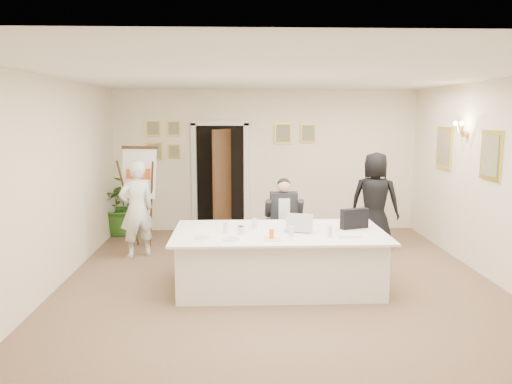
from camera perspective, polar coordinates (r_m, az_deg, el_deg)
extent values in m
plane|color=brown|center=(6.84, 2.72, -10.92)|extent=(7.00, 7.00, 0.00)
cube|color=white|center=(6.46, 2.90, 13.15)|extent=(6.00, 7.00, 0.02)
cube|color=silver|center=(9.98, 1.08, 3.59)|extent=(6.00, 0.10, 2.80)
cube|color=silver|center=(3.11, 8.42, -8.34)|extent=(6.00, 0.10, 2.80)
cube|color=silver|center=(6.93, -22.76, 0.57)|extent=(0.10, 7.00, 2.80)
cube|color=silver|center=(7.40, 26.65, 0.81)|extent=(0.10, 7.00, 2.80)
cube|color=black|center=(9.97, -4.09, 1.54)|extent=(0.92, 0.06, 2.10)
cube|color=white|center=(9.98, -7.08, 1.50)|extent=(0.10, 0.06, 2.20)
cube|color=white|center=(9.94, -1.10, 1.54)|extent=(0.10, 0.06, 2.20)
cube|color=#352311|center=(9.56, -3.87, 1.11)|extent=(0.33, 0.81, 2.02)
cube|color=white|center=(6.78, 2.63, -7.79)|extent=(2.63, 1.31, 0.75)
cube|color=white|center=(6.68, 2.65, -4.62)|extent=(2.81, 1.49, 0.03)
cube|color=white|center=(8.76, -13.10, 2.07)|extent=(0.63, 0.31, 0.85)
imported|color=white|center=(8.32, -13.48, -1.92)|extent=(0.69, 0.63, 1.59)
imported|color=black|center=(8.81, 13.42, -1.01)|extent=(0.97, 0.82, 1.69)
imported|color=#2F6421|center=(10.03, -15.03, -1.39)|extent=(1.18, 1.06, 1.17)
cube|color=black|center=(6.93, 11.17, -3.00)|extent=(0.40, 0.23, 0.27)
cube|color=white|center=(6.50, 10.57, -4.87)|extent=(0.30, 0.22, 0.03)
cylinder|color=white|center=(6.32, -6.23, -5.24)|extent=(0.22, 0.22, 0.01)
cylinder|color=white|center=(6.23, -2.88, -5.40)|extent=(0.22, 0.22, 0.01)
cylinder|color=white|center=(6.20, 1.84, -5.45)|extent=(0.26, 0.26, 0.01)
cylinder|color=silver|center=(6.57, -3.49, -4.08)|extent=(0.07, 0.07, 0.14)
cylinder|color=silver|center=(6.35, 4.06, -4.55)|extent=(0.08, 0.08, 0.14)
cylinder|color=silver|center=(6.40, 8.43, -4.51)|extent=(0.07, 0.07, 0.14)
cylinder|color=silver|center=(6.80, -0.19, -3.63)|extent=(0.07, 0.07, 0.14)
cylinder|color=orange|center=(6.21, 1.79, -4.88)|extent=(0.07, 0.07, 0.13)
cylinder|color=silver|center=(6.48, -1.72, -4.39)|extent=(0.10, 0.10, 0.11)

